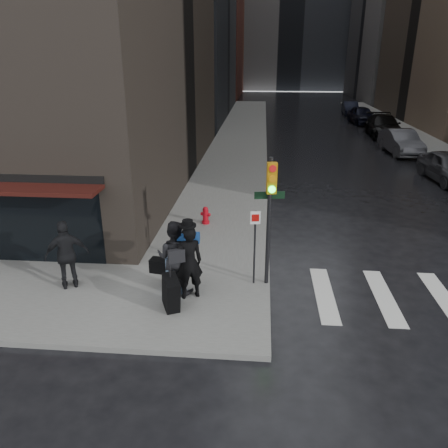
{
  "coord_description": "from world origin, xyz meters",
  "views": [
    {
      "loc": [
        1.65,
        -9.7,
        6.18
      ],
      "look_at": [
        0.57,
        2.74,
        1.3
      ],
      "focal_mm": 35.0,
      "sensor_mm": 36.0,
      "label": 1
    }
  ],
  "objects_px": {
    "parked_car_1": "(448,167)",
    "parked_car_4": "(362,115)",
    "man_overcoat": "(185,267)",
    "fire_hydrant": "(206,216)",
    "man_greycoat": "(67,255)",
    "man_jeans": "(175,257)",
    "parked_car_3": "(383,126)",
    "parked_car_2": "(401,142)",
    "traffic_light": "(269,206)",
    "parked_car_5": "(350,108)"
  },
  "relations": [
    {
      "from": "man_overcoat",
      "to": "parked_car_4",
      "type": "distance_m",
      "value": 34.89
    },
    {
      "from": "parked_car_1",
      "to": "man_jeans",
      "type": "bearing_deg",
      "value": -137.79
    },
    {
      "from": "man_jeans",
      "to": "parked_car_5",
      "type": "distance_m",
      "value": 41.04
    },
    {
      "from": "traffic_light",
      "to": "man_jeans",
      "type": "bearing_deg",
      "value": -175.66
    },
    {
      "from": "traffic_light",
      "to": "fire_hydrant",
      "type": "xyz_separation_m",
      "value": [
        -2.27,
        4.52,
        -2.02
      ]
    },
    {
      "from": "man_overcoat",
      "to": "traffic_light",
      "type": "relative_size",
      "value": 0.62
    },
    {
      "from": "parked_car_1",
      "to": "parked_car_4",
      "type": "height_order",
      "value": "parked_car_4"
    },
    {
      "from": "man_overcoat",
      "to": "parked_car_3",
      "type": "relative_size",
      "value": 0.39
    },
    {
      "from": "man_greycoat",
      "to": "parked_car_5",
      "type": "distance_m",
      "value": 42.0
    },
    {
      "from": "man_jeans",
      "to": "parked_car_1",
      "type": "distance_m",
      "value": 17.25
    },
    {
      "from": "man_jeans",
      "to": "man_greycoat",
      "type": "height_order",
      "value": "man_jeans"
    },
    {
      "from": "man_jeans",
      "to": "parked_car_4",
      "type": "height_order",
      "value": "man_jeans"
    },
    {
      "from": "traffic_light",
      "to": "fire_hydrant",
      "type": "bearing_deg",
      "value": 107.58
    },
    {
      "from": "man_overcoat",
      "to": "fire_hydrant",
      "type": "height_order",
      "value": "man_overcoat"
    },
    {
      "from": "man_jeans",
      "to": "man_overcoat",
      "type": "bearing_deg",
      "value": 139.13
    },
    {
      "from": "man_greycoat",
      "to": "parked_car_4",
      "type": "distance_m",
      "value": 35.73
    },
    {
      "from": "parked_car_3",
      "to": "parked_car_2",
      "type": "bearing_deg",
      "value": -91.39
    },
    {
      "from": "parked_car_2",
      "to": "parked_car_1",
      "type": "bearing_deg",
      "value": -89.4
    },
    {
      "from": "parked_car_1",
      "to": "traffic_light",
      "type": "bearing_deg",
      "value": -132.59
    },
    {
      "from": "parked_car_1",
      "to": "man_overcoat",
      "type": "bearing_deg",
      "value": -136.0
    },
    {
      "from": "parked_car_1",
      "to": "parked_car_2",
      "type": "relative_size",
      "value": 0.93
    },
    {
      "from": "fire_hydrant",
      "to": "parked_car_5",
      "type": "bearing_deg",
      "value": 71.46
    },
    {
      "from": "parked_car_1",
      "to": "parked_car_2",
      "type": "height_order",
      "value": "parked_car_2"
    },
    {
      "from": "parked_car_3",
      "to": "parked_car_4",
      "type": "bearing_deg",
      "value": 96.17
    },
    {
      "from": "parked_car_5",
      "to": "parked_car_3",
      "type": "bearing_deg",
      "value": -86.19
    },
    {
      "from": "man_jeans",
      "to": "fire_hydrant",
      "type": "height_order",
      "value": "man_jeans"
    },
    {
      "from": "parked_car_2",
      "to": "parked_car_3",
      "type": "bearing_deg",
      "value": 81.91
    },
    {
      "from": "man_greycoat",
      "to": "parked_car_2",
      "type": "bearing_deg",
      "value": -153.23
    },
    {
      "from": "man_overcoat",
      "to": "fire_hydrant",
      "type": "distance_m",
      "value": 5.56
    },
    {
      "from": "parked_car_4",
      "to": "fire_hydrant",
      "type": "bearing_deg",
      "value": -116.26
    },
    {
      "from": "man_jeans",
      "to": "traffic_light",
      "type": "distance_m",
      "value": 2.82
    },
    {
      "from": "man_greycoat",
      "to": "parked_car_4",
      "type": "xyz_separation_m",
      "value": [
        14.43,
        32.69,
        -0.32
      ]
    },
    {
      "from": "parked_car_2",
      "to": "parked_car_3",
      "type": "distance_m",
      "value": 6.72
    },
    {
      "from": "man_overcoat",
      "to": "traffic_light",
      "type": "distance_m",
      "value": 2.7
    },
    {
      "from": "parked_car_1",
      "to": "parked_car_3",
      "type": "distance_m",
      "value": 13.39
    },
    {
      "from": "man_jeans",
      "to": "traffic_light",
      "type": "height_order",
      "value": "traffic_light"
    },
    {
      "from": "man_jeans",
      "to": "fire_hydrant",
      "type": "xyz_separation_m",
      "value": [
        0.17,
        5.11,
        -0.72
      ]
    },
    {
      "from": "fire_hydrant",
      "to": "parked_car_5",
      "type": "relative_size",
      "value": 0.16
    },
    {
      "from": "parked_car_3",
      "to": "man_overcoat",
      "type": "bearing_deg",
      "value": -110.44
    },
    {
      "from": "man_greycoat",
      "to": "traffic_light",
      "type": "xyz_separation_m",
      "value": [
        5.38,
        0.62,
        1.35
      ]
    },
    {
      "from": "man_jeans",
      "to": "parked_car_1",
      "type": "height_order",
      "value": "man_jeans"
    },
    {
      "from": "man_greycoat",
      "to": "parked_car_2",
      "type": "distance_m",
      "value": 24.0
    },
    {
      "from": "parked_car_3",
      "to": "man_greycoat",
      "type": "bearing_deg",
      "value": -116.51
    },
    {
      "from": "parked_car_3",
      "to": "parked_car_5",
      "type": "relative_size",
      "value": 1.35
    },
    {
      "from": "parked_car_4",
      "to": "parked_car_5",
      "type": "relative_size",
      "value": 1.12
    },
    {
      "from": "fire_hydrant",
      "to": "parked_car_3",
      "type": "height_order",
      "value": "parked_car_3"
    },
    {
      "from": "fire_hydrant",
      "to": "parked_car_4",
      "type": "height_order",
      "value": "parked_car_4"
    },
    {
      "from": "man_overcoat",
      "to": "fire_hydrant",
      "type": "bearing_deg",
      "value": -112.88
    },
    {
      "from": "parked_car_5",
      "to": "parked_car_4",
      "type": "bearing_deg",
      "value": -88.39
    },
    {
      "from": "man_greycoat",
      "to": "parked_car_5",
      "type": "bearing_deg",
      "value": -137.09
    }
  ]
}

